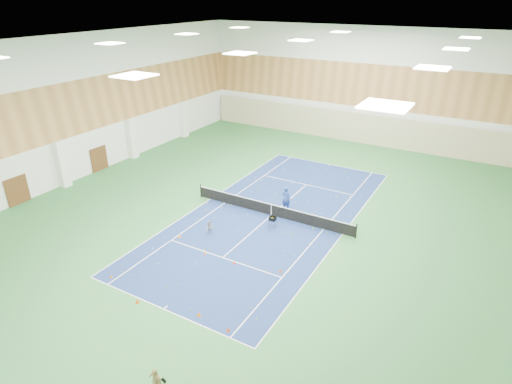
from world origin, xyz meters
TOP-DOWN VIEW (x-y plane):
  - ground at (0.00, 0.00)m, footprint 40.00×40.00m
  - room_shell at (0.00, 0.00)m, footprint 36.00×40.00m
  - wood_cladding at (0.00, 0.00)m, footprint 36.00×40.00m
  - ceiling_light_grid at (0.00, 0.00)m, footprint 21.40×25.40m
  - court_surface at (0.00, 0.00)m, footprint 10.97×23.77m
  - tennis_balls_scatter at (0.00, 0.00)m, footprint 10.57×22.77m
  - tennis_net at (0.00, 0.00)m, footprint 12.80×0.10m
  - back_curtain at (0.00, 19.75)m, footprint 35.40×0.16m
  - door_left_a at (-17.92, -8.00)m, footprint 0.08×1.80m
  - door_left_b at (-17.92, 0.00)m, footprint 0.08×1.80m
  - coach at (0.55, 1.32)m, footprint 0.73×0.50m
  - child_court at (-2.37, -4.42)m, footprint 0.58×0.50m
  - child_apron at (3.20, -15.95)m, footprint 0.81×0.41m
  - ball_cart at (0.88, -1.46)m, footprint 0.52×0.52m
  - cone_svc_a at (-3.90, -5.83)m, footprint 0.21×0.21m
  - cone_svc_b at (-1.20, -6.61)m, footprint 0.20×0.20m
  - cone_svc_c at (0.97, -6.59)m, footprint 0.21×0.21m
  - cone_svc_d at (3.78, -5.96)m, footprint 0.19×0.19m
  - cone_base_a at (-4.45, -11.30)m, footprint 0.17×0.17m
  - cone_base_b at (-1.54, -12.18)m, footprint 0.22×0.22m
  - cone_base_c at (1.89, -11.37)m, footprint 0.22×0.22m
  - cone_base_d at (3.78, -11.53)m, footprint 0.20×0.20m

SIDE VIEW (x-z plane):
  - ground at x=0.00m, z-range 0.00..0.00m
  - court_surface at x=0.00m, z-range 0.00..0.01m
  - tennis_balls_scatter at x=0.00m, z-range 0.01..0.08m
  - cone_base_a at x=-4.45m, z-range 0.00..0.19m
  - cone_svc_d at x=3.78m, z-range 0.00..0.21m
  - cone_svc_b at x=-1.20m, z-range 0.00..0.22m
  - cone_base_d at x=3.78m, z-range 0.00..0.22m
  - cone_svc_c at x=0.97m, z-range 0.00..0.23m
  - cone_svc_a at x=-3.90m, z-range 0.00..0.23m
  - cone_base_c at x=1.89m, z-range 0.00..0.24m
  - cone_base_b at x=-1.54m, z-range 0.00..0.24m
  - ball_cart at x=0.88m, z-range 0.00..0.81m
  - child_court at x=-2.37m, z-range 0.00..1.02m
  - tennis_net at x=0.00m, z-range 0.00..1.10m
  - child_apron at x=3.20m, z-range 0.00..1.32m
  - coach at x=0.55m, z-range 0.00..1.95m
  - door_left_a at x=-17.92m, z-range 0.00..2.20m
  - door_left_b at x=-17.92m, z-range 0.00..2.20m
  - back_curtain at x=0.00m, z-range 0.00..3.20m
  - room_shell at x=0.00m, z-range 0.00..12.00m
  - wood_cladding at x=0.00m, z-range 4.00..12.00m
  - ceiling_light_grid at x=0.00m, z-range 11.89..11.95m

